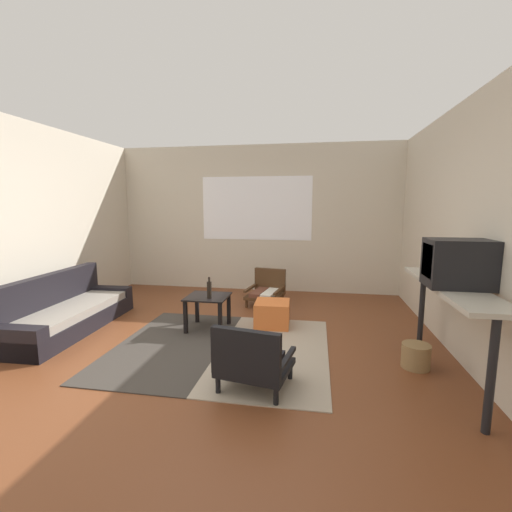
# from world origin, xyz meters

# --- Properties ---
(ground_plane) EXTENTS (7.80, 7.80, 0.00)m
(ground_plane) POSITION_xyz_m (0.00, 0.00, 0.00)
(ground_plane) COLOR brown
(far_wall_with_window) EXTENTS (5.60, 0.13, 2.70)m
(far_wall_with_window) POSITION_xyz_m (0.00, 3.06, 1.35)
(far_wall_with_window) COLOR beige
(far_wall_with_window) RESTS_ON ground
(side_wall_right) EXTENTS (0.12, 6.60, 2.70)m
(side_wall_right) POSITION_xyz_m (2.66, 0.30, 1.35)
(side_wall_right) COLOR beige
(side_wall_right) RESTS_ON ground
(side_wall_left) EXTENTS (0.12, 6.60, 2.70)m
(side_wall_left) POSITION_xyz_m (-2.66, 0.30, 1.35)
(side_wall_left) COLOR beige
(side_wall_left) RESTS_ON ground
(area_rug) EXTENTS (2.39, 2.16, 0.01)m
(area_rug) POSITION_xyz_m (0.08, 0.21, 0.01)
(area_rug) COLOR #38332D
(area_rug) RESTS_ON ground
(couch) EXTENTS (0.79, 2.01, 0.72)m
(couch) POSITION_xyz_m (-2.08, 0.44, 0.22)
(couch) COLOR black
(couch) RESTS_ON ground
(coffee_table) EXTENTS (0.53, 0.51, 0.45)m
(coffee_table) POSITION_xyz_m (-0.25, 0.77, 0.35)
(coffee_table) COLOR black
(coffee_table) RESTS_ON ground
(armchair_by_window) EXTENTS (0.62, 0.68, 0.55)m
(armchair_by_window) POSITION_xyz_m (0.33, 2.08, 0.24)
(armchair_by_window) COLOR #472D19
(armchair_by_window) RESTS_ON ground
(armchair_striped_foreground) EXTENTS (0.69, 0.64, 0.61)m
(armchair_striped_foreground) POSITION_xyz_m (0.60, -0.64, 0.28)
(armchair_striped_foreground) COLOR black
(armchair_striped_foreground) RESTS_ON ground
(ottoman_orange) EXTENTS (0.47, 0.47, 0.34)m
(ottoman_orange) POSITION_xyz_m (0.56, 1.02, 0.17)
(ottoman_orange) COLOR #D1662D
(ottoman_orange) RESTS_ON ground
(console_shelf) EXTENTS (0.40, 1.77, 0.90)m
(console_shelf) POSITION_xyz_m (2.34, -0.08, 0.80)
(console_shelf) COLOR #B2AD9E
(console_shelf) RESTS_ON ground
(crt_television) EXTENTS (0.52, 0.37, 0.42)m
(crt_television) POSITION_xyz_m (2.34, -0.19, 1.11)
(crt_television) COLOR black
(crt_television) RESTS_ON console_shelf
(clay_vase) EXTENTS (0.25, 0.25, 0.36)m
(clay_vase) POSITION_xyz_m (2.34, 0.20, 1.03)
(clay_vase) COLOR brown
(clay_vase) RESTS_ON console_shelf
(glass_bottle) EXTENTS (0.06, 0.06, 0.27)m
(glass_bottle) POSITION_xyz_m (-0.19, 0.67, 0.56)
(glass_bottle) COLOR black
(glass_bottle) RESTS_ON coffee_table
(wicker_basket) EXTENTS (0.27, 0.27, 0.24)m
(wicker_basket) POSITION_xyz_m (2.12, 0.08, 0.12)
(wicker_basket) COLOR olive
(wicker_basket) RESTS_ON ground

